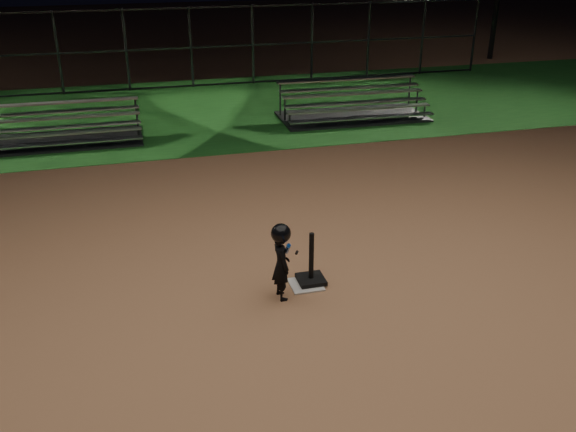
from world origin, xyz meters
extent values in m
plane|color=#B07750|center=(0.00, 0.00, 0.00)|extent=(80.00, 80.00, 0.00)
cube|color=#1D5C1F|center=(0.00, 10.00, 0.01)|extent=(60.00, 8.00, 0.01)
cube|color=beige|center=(0.00, 0.00, 0.01)|extent=(0.45, 0.45, 0.02)
cube|color=black|center=(0.09, 0.05, 0.05)|extent=(0.38, 0.38, 0.06)
cylinder|color=black|center=(0.09, 0.05, 0.44)|extent=(0.07, 0.07, 0.71)
imported|color=black|center=(-0.42, -0.21, 0.50)|extent=(0.28, 0.39, 1.00)
sphere|color=black|center=(-0.42, -0.21, 0.98)|extent=(0.27, 0.27, 0.27)
cylinder|color=blue|center=(-0.37, -0.36, 0.82)|extent=(0.16, 0.54, 0.40)
cylinder|color=black|center=(-0.21, -0.24, 0.68)|extent=(0.07, 0.19, 0.14)
cube|color=#B5B4BA|center=(-3.66, 7.43, 0.35)|extent=(3.53, 0.21, 0.04)
cube|color=#B5B4BA|center=(-3.66, 7.19, 0.19)|extent=(3.53, 0.21, 0.03)
cube|color=#B5B4BA|center=(-3.66, 7.92, 0.60)|extent=(3.53, 0.21, 0.04)
cube|color=#B5B4BA|center=(-3.66, 7.67, 0.44)|extent=(3.53, 0.21, 0.03)
cube|color=#B5B4BA|center=(-3.66, 8.40, 0.85)|extent=(3.53, 0.21, 0.04)
cube|color=#B5B4BA|center=(-3.66, 8.16, 0.69)|extent=(3.53, 0.21, 0.03)
cube|color=#38383D|center=(-3.66, 7.92, 0.03)|extent=(3.53, 1.72, 0.05)
cube|color=#B3B4B8|center=(3.68, 7.65, 0.39)|extent=(3.89, 0.32, 0.04)
cube|color=#B3B4B8|center=(3.68, 7.38, 0.21)|extent=(3.89, 0.32, 0.03)
cube|color=#B3B4B8|center=(3.70, 8.18, 0.66)|extent=(3.89, 0.32, 0.04)
cube|color=#B3B4B8|center=(3.69, 7.91, 0.49)|extent=(3.89, 0.32, 0.03)
cube|color=#B3B4B8|center=(3.71, 8.72, 0.93)|extent=(3.89, 0.32, 0.04)
cube|color=#B3B4B8|center=(3.70, 8.45, 0.76)|extent=(3.89, 0.32, 0.03)
cube|color=#38383D|center=(3.70, 8.18, 0.03)|extent=(3.93, 1.98, 0.06)
cube|color=#38383D|center=(0.00, 13.00, 0.05)|extent=(20.00, 0.05, 0.05)
cube|color=#38383D|center=(0.00, 13.00, 1.25)|extent=(20.00, 0.05, 0.05)
cube|color=#38383D|center=(0.00, 13.00, 2.45)|extent=(20.00, 0.05, 0.05)
cylinder|color=#38383D|center=(-5.00, 13.00, 1.25)|extent=(0.08, 0.08, 2.50)
cylinder|color=#38383D|center=(0.00, 13.00, 1.25)|extent=(0.08, 0.08, 2.50)
cylinder|color=#38383D|center=(5.00, 13.00, 1.25)|extent=(0.08, 0.08, 2.50)
cylinder|color=#38383D|center=(10.00, 13.00, 1.25)|extent=(0.08, 0.08, 2.50)
camera|label=1|loc=(-2.24, -7.47, 4.62)|focal=39.33mm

